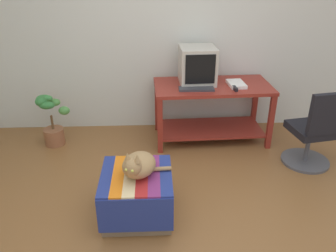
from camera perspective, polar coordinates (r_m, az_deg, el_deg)
ground_plane at (r=3.07m, az=1.34°, el=-16.43°), size 14.00×14.00×0.00m
back_wall at (r=4.37m, az=-0.25°, el=15.99°), size 8.00×0.10×2.60m
desk at (r=4.23m, az=7.22°, el=3.90°), size 1.40×0.73×0.71m
tv_monitor at (r=4.14m, az=4.88°, el=9.92°), size 0.43×0.43×0.43m
keyboard at (r=3.96m, az=4.71°, el=6.15°), size 0.40×0.16×0.02m
book at (r=4.16m, az=11.22°, el=6.83°), size 0.20×0.30×0.04m
ottoman_with_blanket at (r=3.09m, az=-5.13°, el=-11.22°), size 0.61×0.63×0.42m
cat at (r=2.89m, az=-4.93°, el=-6.45°), size 0.46×0.40×0.27m
potted_plant at (r=4.36m, az=-18.58°, el=0.51°), size 0.38×0.34×0.65m
office_chair at (r=3.98m, az=22.95°, el=-1.17°), size 0.52×0.52×0.89m
stapler at (r=4.00m, az=11.01°, el=6.09°), size 0.05×0.11×0.04m
pen at (r=4.20m, az=11.63°, el=6.78°), size 0.13×0.06×0.01m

